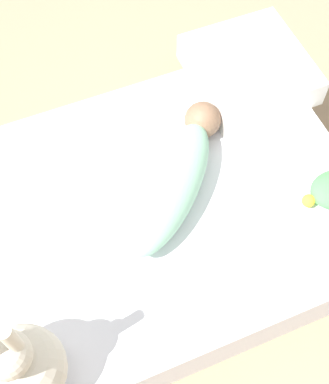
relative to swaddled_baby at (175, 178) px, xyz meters
name	(u,v)px	position (x,y,z in m)	size (l,w,h in m)	color
ground_plane	(159,233)	(0.06, 0.02, -0.29)	(12.00, 12.00, 0.00)	#9E8466
bed_mattress	(159,218)	(0.06, 0.02, -0.18)	(1.23, 0.94, 0.22)	white
swaddled_baby	(175,178)	(0.00, 0.00, 0.00)	(0.48, 0.48, 0.14)	#99D6B2
pillow	(249,69)	(-0.41, -0.31, -0.02)	(0.37, 0.39, 0.10)	white
bunny_plush	(20,367)	(0.56, 0.38, 0.06)	(0.22, 0.22, 0.40)	beige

